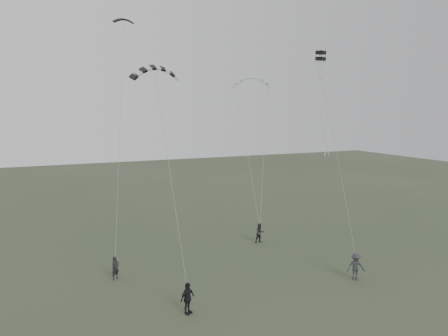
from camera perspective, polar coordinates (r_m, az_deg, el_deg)
name	(u,v)px	position (r m, az deg, el deg)	size (l,w,h in m)	color
ground	(244,290)	(28.26, 2.68, -15.61)	(140.00, 140.00, 0.00)	#35432D
flyer_left	(115,268)	(30.41, -14.00, -12.55)	(0.56, 0.37, 1.55)	black
flyer_right	(260,233)	(37.22, 4.70, -8.47)	(0.81, 0.63, 1.66)	#26262C
flyer_center	(187,298)	(25.05, -4.80, -16.59)	(1.04, 0.43, 1.78)	black
flyer_far	(356,267)	(30.65, 16.84, -12.22)	(1.17, 0.67, 1.82)	#2E2E33
kite_dark_small	(123,19)	(36.91, -13.00, 18.39)	(1.58, 0.47, 0.52)	black
kite_pale_large	(252,77)	(42.81, 3.66, 11.73)	(3.77, 0.85, 1.56)	silver
kite_striped	(155,67)	(29.31, -8.97, 12.84)	(3.15, 0.79, 1.23)	black
kite_box	(321,56)	(34.01, 12.52, 14.13)	(0.58, 0.58, 0.69)	black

